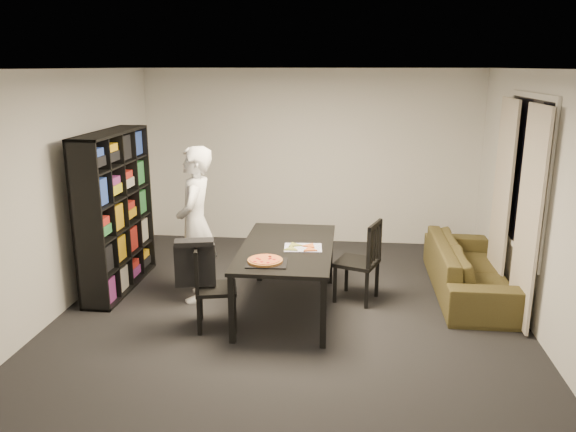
# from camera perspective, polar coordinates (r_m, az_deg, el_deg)

# --- Properties ---
(room) EXTENTS (5.01, 5.51, 2.61)m
(room) POSITION_cam_1_polar(r_m,az_deg,el_deg) (5.77, 0.22, 1.71)
(room) COLOR black
(room) RESTS_ON ground
(window_pane) EXTENTS (0.02, 1.40, 1.60)m
(window_pane) POSITION_cam_1_polar(r_m,az_deg,el_deg) (6.56, 23.01, 3.92)
(window_pane) COLOR black
(window_pane) RESTS_ON room
(window_frame) EXTENTS (0.03, 1.52, 1.72)m
(window_frame) POSITION_cam_1_polar(r_m,az_deg,el_deg) (6.56, 22.97, 3.92)
(window_frame) COLOR white
(window_frame) RESTS_ON room
(curtain_left) EXTENTS (0.03, 0.70, 2.25)m
(curtain_left) POSITION_cam_1_polar(r_m,az_deg,el_deg) (6.12, 23.24, -0.20)
(curtain_left) COLOR beige
(curtain_left) RESTS_ON room
(curtain_right) EXTENTS (0.03, 0.70, 2.25)m
(curtain_right) POSITION_cam_1_polar(r_m,az_deg,el_deg) (7.10, 20.92, 1.99)
(curtain_right) COLOR beige
(curtain_right) RESTS_ON room
(bookshelf) EXTENTS (0.35, 1.50, 1.90)m
(bookshelf) POSITION_cam_1_polar(r_m,az_deg,el_deg) (6.97, -17.12, 0.41)
(bookshelf) COLOR black
(bookshelf) RESTS_ON room
(dining_table) EXTENTS (0.98, 1.77, 0.74)m
(dining_table) POSITION_cam_1_polar(r_m,az_deg,el_deg) (6.11, -0.10, -3.67)
(dining_table) COLOR black
(dining_table) RESTS_ON room
(chair_left) EXTENTS (0.49, 0.49, 0.88)m
(chair_left) POSITION_cam_1_polar(r_m,az_deg,el_deg) (5.81, -8.16, -6.60)
(chair_left) COLOR black
(chair_left) RESTS_ON room
(chair_right) EXTENTS (0.56, 0.56, 0.95)m
(chair_right) POSITION_cam_1_polar(r_m,az_deg,el_deg) (6.43, 7.79, -4.07)
(chair_right) COLOR black
(chair_right) RESTS_ON room
(draped_jacket) EXTENTS (0.42, 0.25, 0.49)m
(draped_jacket) POSITION_cam_1_polar(r_m,az_deg,el_deg) (5.74, -9.45, -4.55)
(draped_jacket) COLOR black
(draped_jacket) RESTS_ON chair_left
(person) EXTENTS (0.47, 0.68, 1.78)m
(person) POSITION_cam_1_polar(r_m,az_deg,el_deg) (6.43, -9.37, -0.87)
(person) COLOR white
(person) RESTS_ON room
(baking_tray) EXTENTS (0.42, 0.34, 0.01)m
(baking_tray) POSITION_cam_1_polar(r_m,az_deg,el_deg) (5.57, -2.17, -4.78)
(baking_tray) COLOR black
(baking_tray) RESTS_ON dining_table
(pepperoni_pizza) EXTENTS (0.35, 0.35, 0.03)m
(pepperoni_pizza) POSITION_cam_1_polar(r_m,az_deg,el_deg) (5.57, -2.34, -4.53)
(pepperoni_pizza) COLOR #A0622E
(pepperoni_pizza) RESTS_ON dining_table
(kitchen_towel) EXTENTS (0.42, 0.33, 0.01)m
(kitchen_towel) POSITION_cam_1_polar(r_m,az_deg,el_deg) (6.03, 1.53, -3.23)
(kitchen_towel) COLOR white
(kitchen_towel) RESTS_ON dining_table
(pizza_slices) EXTENTS (0.42, 0.37, 0.01)m
(pizza_slices) POSITION_cam_1_polar(r_m,az_deg,el_deg) (6.00, 1.33, -3.19)
(pizza_slices) COLOR #BF843B
(pizza_slices) RESTS_ON dining_table
(sofa) EXTENTS (0.81, 2.08, 0.61)m
(sofa) POSITION_cam_1_polar(r_m,az_deg,el_deg) (7.02, 17.98, -5.09)
(sofa) COLOR #3F3019
(sofa) RESTS_ON room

